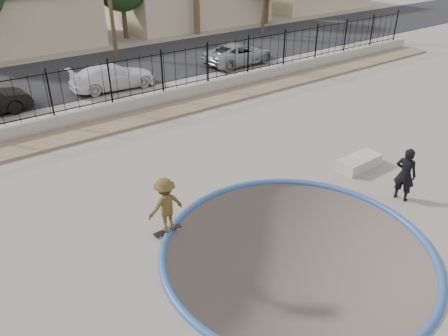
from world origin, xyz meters
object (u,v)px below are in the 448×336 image
Objects in this scene: car_d at (240,54)px; skater at (166,208)px; skateboard at (168,230)px; car_c at (113,76)px; videographer at (405,174)px; concrete_ledge at (359,162)px.

skater is at bearing 132.99° from car_d.
skateboard is 12.62m from car_c.
videographer is 0.40× the size of car_c.
videographer is (6.53, -2.70, 0.06)m from skater.
skateboard is at bearing 166.35° from car_c.
skater is 0.97× the size of concrete_ledge.
skater is 12.60m from car_c.
car_c reaches higher than skateboard.
skater reaches higher than car_d.
skater reaches higher than concrete_ledge.
car_d is (5.14, 14.50, -0.19)m from videographer.
car_c is (-3.33, 12.74, 0.45)m from concrete_ledge.
skateboard is at bearing 180.00° from skater.
car_c reaches higher than concrete_ledge.
concrete_ledge is at bearing -6.56° from skateboard.
car_c is at bearing 71.78° from skateboard.
skater is 0.37× the size of car_c.
car_c is (3.76, 12.03, -0.13)m from skater.
videographer is at bearing 158.17° from car_d.
skateboard is at bearing 174.31° from concrete_ledge.
skateboard is 7.13m from concrete_ledge.
videographer is at bearing -165.63° from car_c.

